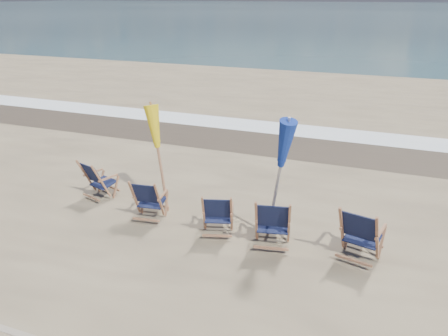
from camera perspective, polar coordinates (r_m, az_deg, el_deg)
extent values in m
plane|color=#335156|center=(133.60, 20.37, 18.79)|extent=(400.00, 400.00, 0.00)
cube|color=silver|center=(14.71, 8.38, 5.05)|extent=(200.00, 1.40, 0.01)
cube|color=#42362A|center=(13.32, 6.96, 3.32)|extent=(200.00, 2.60, 0.00)
cylinder|color=#946042|center=(8.90, -8.36, 1.16)|extent=(0.06, 0.06, 2.17)
cone|color=gold|center=(8.71, -8.58, 4.93)|extent=(0.30, 0.30, 0.85)
cylinder|color=#A5A5AD|center=(7.58, 6.94, -1.68)|extent=(0.06, 0.06, 2.38)
cone|color=navy|center=(7.33, 7.19, 3.46)|extent=(0.30, 0.30, 0.85)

